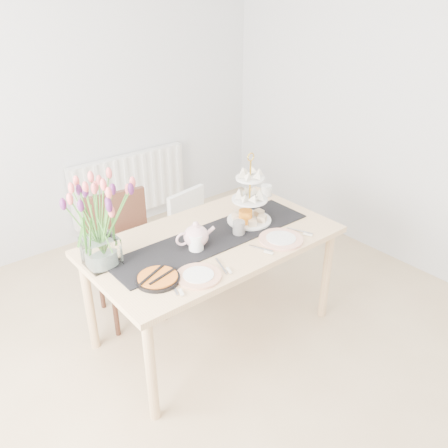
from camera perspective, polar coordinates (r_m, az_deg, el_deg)
room_shell at (r=2.44m, az=2.06°, el=4.79°), size 4.50×4.50×4.50m
radiator at (r=4.71m, az=-11.27°, el=4.68°), size 1.20×0.08×0.60m
dining_table at (r=3.09m, az=-1.36°, el=-2.99°), size 1.60×0.90×0.75m
chair_brown at (r=3.47m, az=-11.99°, el=-2.70°), size 0.52×0.52×0.91m
chair_white at (r=3.80m, az=-3.42°, el=-0.87°), size 0.45×0.45×0.76m
table_runner at (r=3.05m, az=-1.38°, el=-1.68°), size 1.40×0.35×0.01m
tulip_vase at (r=2.70m, az=-15.24°, el=1.76°), size 0.66×0.66×0.56m
cake_stand at (r=3.20m, az=3.08°, el=2.28°), size 0.30×0.30×0.44m
teapot at (r=2.92m, az=-3.39°, el=-1.46°), size 0.29×0.26×0.16m
cream_jug at (r=3.65m, az=5.11°, el=4.03°), size 0.11×0.11×0.08m
tart_tin at (r=2.66m, az=-7.96°, el=-6.52°), size 0.25×0.25×0.03m
mug_grey at (r=3.08m, az=1.79°, el=-0.49°), size 0.10×0.10×0.09m
mug_white at (r=2.90m, az=-3.37°, el=-2.23°), size 0.09×0.09×0.11m
mug_orange at (r=3.19m, az=2.60°, el=0.74°), size 0.12×0.12×0.11m
plate_left at (r=2.67m, az=-3.11°, el=-6.26°), size 0.33×0.33×0.01m
plate_right at (r=3.05m, az=6.86°, el=-1.82°), size 0.37×0.37×0.01m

